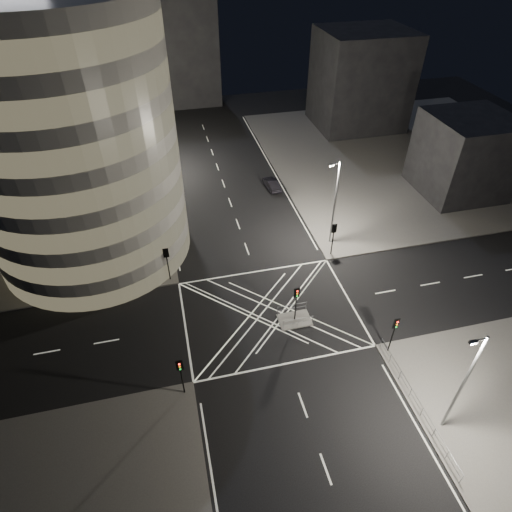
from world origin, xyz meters
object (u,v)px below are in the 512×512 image
object	(u,v)px
street_lamp_left_near	(153,209)
street_lamp_right_near	(463,382)
traffic_signal_island	(296,298)
traffic_signal_nr	(394,329)
street_lamp_left_far	(146,138)
street_lamp_right_far	(334,201)
traffic_signal_fl	(167,258)
sedan	(272,184)
central_island	(295,320)
traffic_signal_nl	(181,371)
traffic_signal_fr	(334,234)

from	to	relation	value
street_lamp_left_near	street_lamp_right_near	distance (m)	32.13
traffic_signal_island	street_lamp_right_near	xyz separation A→B (m)	(7.44, -12.50, 2.63)
traffic_signal_island	traffic_signal_nr	bearing A→B (deg)	-37.93
traffic_signal_nr	street_lamp_left_far	bearing A→B (deg)	116.36
street_lamp_right_near	street_lamp_right_far	bearing A→B (deg)	90.00
traffic_signal_fl	street_lamp_left_far	distance (m)	23.36
traffic_signal_fl	sedan	world-z (taller)	traffic_signal_fl
central_island	traffic_signal_nr	size ratio (longest dim) A/B	0.75
traffic_signal_nr	street_lamp_left_near	bearing A→B (deg)	134.13
central_island	street_lamp_right_far	distance (m)	13.98
traffic_signal_nl	street_lamp_right_far	xyz separation A→B (m)	(18.24, 15.80, 2.63)
traffic_signal_nl	street_lamp_right_near	distance (m)	19.78
central_island	traffic_signal_fl	bearing A→B (deg)	142.46
traffic_signal_fl	street_lamp_left_near	size ratio (longest dim) A/B	0.40
street_lamp_right_far	sedan	world-z (taller)	street_lamp_right_far
traffic_signal_fr	traffic_signal_nr	bearing A→B (deg)	-90.00
traffic_signal_fr	street_lamp_right_near	bearing A→B (deg)	-88.25
traffic_signal_island	street_lamp_left_near	world-z (taller)	street_lamp_left_near
traffic_signal_fr	sedan	size ratio (longest dim) A/B	0.99
traffic_signal_fl	traffic_signal_fr	world-z (taller)	same
street_lamp_left_far	traffic_signal_fl	bearing A→B (deg)	-88.43
traffic_signal_fl	traffic_signal_nr	xyz separation A→B (m)	(17.60, -13.60, 0.00)
traffic_signal_nr	street_lamp_left_far	distance (m)	41.15
traffic_signal_fl	street_lamp_right_near	bearing A→B (deg)	-48.76
central_island	traffic_signal_fr	bearing A→B (deg)	50.67
traffic_signal_fl	traffic_signal_nr	distance (m)	22.24
traffic_signal_fr	street_lamp_right_near	world-z (taller)	street_lamp_right_near
central_island	traffic_signal_nl	size ratio (longest dim) A/B	0.75
traffic_signal_nl	traffic_signal_fr	world-z (taller)	same
traffic_signal_nl	sedan	bearing A→B (deg)	62.67
traffic_signal_nr	street_lamp_left_far	xyz separation A→B (m)	(-18.24, 36.80, 2.63)
central_island	street_lamp_left_far	bearing A→B (deg)	109.95
street_lamp_right_far	sedan	bearing A→B (deg)	103.82
central_island	street_lamp_left_near	distance (m)	18.52
traffic_signal_nr	traffic_signal_island	bearing A→B (deg)	142.07
traffic_signal_fr	traffic_signal_island	bearing A→B (deg)	-129.33
traffic_signal_island	street_lamp_left_near	size ratio (longest dim) A/B	0.40
street_lamp_right_near	sedan	size ratio (longest dim) A/B	2.49
street_lamp_left_far	street_lamp_right_far	world-z (taller)	same
traffic_signal_nl	street_lamp_right_far	bearing A→B (deg)	40.91
traffic_signal_nr	street_lamp_left_far	world-z (taller)	street_lamp_left_far
street_lamp_right_near	traffic_signal_nr	bearing A→B (deg)	95.04
street_lamp_left_near	sedan	xyz separation A→B (m)	(15.62, 10.20, -4.88)
traffic_signal_island	street_lamp_left_near	distance (m)	17.89
traffic_signal_fr	sedan	bearing A→B (deg)	99.63
traffic_signal_nl	traffic_signal_island	bearing A→B (deg)	26.14
street_lamp_left_near	street_lamp_right_far	world-z (taller)	same
central_island	traffic_signal_fr	size ratio (longest dim) A/B	0.75
traffic_signal_nl	traffic_signal_fl	bearing A→B (deg)	90.00
central_island	traffic_signal_island	xyz separation A→B (m)	(0.00, 0.00, 2.84)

